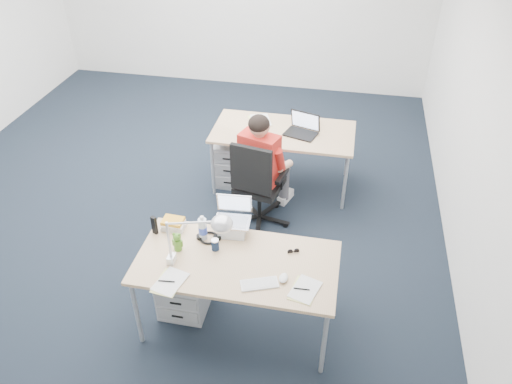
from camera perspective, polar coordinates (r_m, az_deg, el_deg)
floor at (r=5.81m, az=-9.45°, el=-1.47°), size 7.00×7.00×0.00m
room at (r=4.97m, az=-11.41°, el=14.42°), size 6.02×7.02×2.80m
desk_near at (r=4.01m, az=-2.22°, el=-8.39°), size 1.60×0.80×0.73m
desk_far at (r=5.72m, az=3.13°, el=6.59°), size 1.60×0.80×0.73m
office_chair at (r=5.31m, az=0.26°, el=-0.90°), size 0.78×0.78×1.05m
seated_person at (r=5.25m, az=1.10°, el=3.10°), size 0.54×0.76×1.27m
drawer_pedestal_near at (r=4.49m, az=-8.07°, el=-10.12°), size 0.40×0.50×0.55m
drawer_pedestal_far at (r=6.01m, az=-2.68°, el=3.69°), size 0.40×0.50×0.55m
silver_laptop at (r=4.13m, az=-2.73°, el=-2.97°), size 0.31×0.25×0.31m
wireless_keyboard at (r=3.79m, az=0.39°, el=-10.45°), size 0.31×0.21×0.01m
computer_mouse at (r=3.82m, az=3.16°, el=-9.80°), size 0.07×0.11×0.04m
headphones at (r=4.18m, az=-5.42°, el=-5.17°), size 0.22×0.18×0.03m
can_koozie at (r=4.05m, az=-4.69°, el=-6.02°), size 0.07×0.07×0.10m
water_bottle at (r=4.12m, az=-6.13°, el=-4.06°), size 0.08×0.08×0.23m
bear_figurine at (r=4.06m, az=-8.98°, el=-5.59°), size 0.10×0.08×0.17m
book_stack at (r=4.31m, az=-9.42°, el=-3.61°), size 0.23×0.20×0.09m
cordless_phone at (r=4.26m, az=-11.54°, el=-3.72°), size 0.05×0.04×0.17m
papers_left at (r=3.86m, az=-9.93°, el=-10.14°), size 0.24×0.30×0.01m
papers_right at (r=3.77m, az=5.50°, el=-11.10°), size 0.24×0.29×0.01m
sunglasses at (r=4.05m, az=4.30°, el=-6.77°), size 0.11×0.08×0.02m
desk_lamp at (r=3.79m, az=-7.66°, el=-5.30°), size 0.50×0.23×0.55m
dark_laptop at (r=5.57m, az=5.18°, el=7.67°), size 0.43×0.42×0.25m
far_cup at (r=5.85m, az=6.64°, el=8.18°), size 0.08×0.08×0.10m
far_papers at (r=5.89m, az=0.41°, el=8.16°), size 0.32×0.37×0.01m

